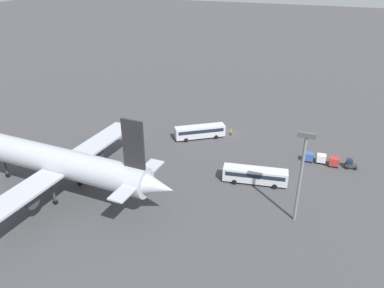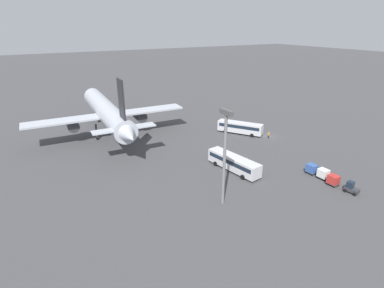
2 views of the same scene
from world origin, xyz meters
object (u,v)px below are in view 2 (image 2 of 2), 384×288
at_px(cargo_cart_red, 333,180).
at_px(cargo_cart_white, 323,173).
at_px(worker_person, 269,135).
at_px(cargo_cart_blue, 312,168).
at_px(airplane, 107,112).
at_px(shuttle_bus_far, 234,162).
at_px(shuttle_bus_near, 240,127).
at_px(baggage_tug, 351,188).

bearing_deg(cargo_cart_red, cargo_cart_white, -11.59).
xyz_separation_m(worker_person, cargo_cart_blue, (-19.80, 6.91, 0.32)).
xyz_separation_m(worker_person, cargo_cart_white, (-22.47, 6.71, 0.32)).
bearing_deg(cargo_cart_white, airplane, 33.30).
relative_size(shuttle_bus_far, cargo_cart_blue, 6.27).
height_order(shuttle_bus_far, cargo_cart_white, shuttle_bus_far).
distance_m(shuttle_bus_near, worker_person, 8.18).
bearing_deg(shuttle_bus_near, cargo_cart_red, 140.40).
height_order(airplane, cargo_cart_white, airplane).
relative_size(shuttle_bus_far, cargo_cart_white, 6.27).
height_order(cargo_cart_white, cargo_cart_blue, same).
xyz_separation_m(shuttle_bus_near, shuttle_bus_far, (-17.40, 15.50, -0.04)).
bearing_deg(airplane, shuttle_bus_far, -150.86).
height_order(worker_person, cargo_cart_white, cargo_cart_white).
relative_size(shuttle_bus_near, cargo_cart_blue, 5.67).
relative_size(cargo_cart_red, cargo_cart_white, 1.00).
distance_m(worker_person, cargo_cart_white, 23.45).
height_order(shuttle_bus_near, baggage_tug, shuttle_bus_near).
xyz_separation_m(cargo_cart_red, cargo_cart_white, (2.67, -0.55, 0.00)).
bearing_deg(baggage_tug, worker_person, -23.40).
bearing_deg(shuttle_bus_far, baggage_tug, -152.55).
xyz_separation_m(cargo_cart_red, cargo_cart_blue, (5.33, -0.35, 0.00)).
height_order(shuttle_bus_near, cargo_cart_blue, shuttle_bus_near).
bearing_deg(cargo_cart_blue, worker_person, -19.23).
bearing_deg(cargo_cart_blue, cargo_cart_white, -175.83).
bearing_deg(worker_person, shuttle_bus_far, 118.03).
bearing_deg(baggage_tug, shuttle_bus_near, -13.91).
distance_m(shuttle_bus_near, shuttle_bus_far, 23.31).
bearing_deg(cargo_cart_blue, cargo_cart_red, 176.22).
bearing_deg(shuttle_bus_far, worker_person, -70.92).
distance_m(worker_person, cargo_cart_blue, 20.97).
height_order(airplane, cargo_cart_blue, airplane).
height_order(shuttle_bus_far, cargo_cart_red, shuttle_bus_far).
distance_m(airplane, cargo_cart_red, 57.02).
height_order(shuttle_bus_near, worker_person, shuttle_bus_near).
bearing_deg(baggage_tug, cargo_cart_white, -9.99).
bearing_deg(baggage_tug, airplane, 19.97).
relative_size(airplane, cargo_cart_white, 23.41).
xyz_separation_m(airplane, cargo_cart_red, (-48.45, -29.53, -5.65)).
distance_m(cargo_cart_red, cargo_cart_blue, 5.35).
bearing_deg(shuttle_bus_near, airplane, 28.54).
relative_size(worker_person, cargo_cart_blue, 0.84).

